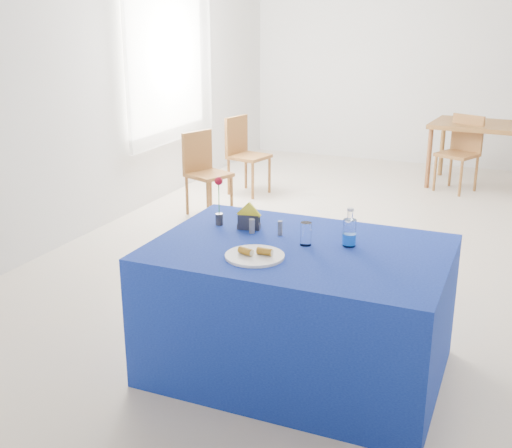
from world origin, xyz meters
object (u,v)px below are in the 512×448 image
Objects in this scene: plate at (255,256)px; chair_bg_left at (462,148)px; oak_table at (490,130)px; chair_win_b at (243,150)px; chair_win_a at (204,167)px; water_bottle at (349,233)px; blue_table at (298,309)px.

plate is 0.36× the size of chair_bg_left.
chair_bg_left is (-0.28, -0.26, -0.18)m from oak_table.
chair_bg_left is 1.00× the size of chair_win_b.
oak_table is at bearing -28.10° from chair_win_a.
plate is 0.36× the size of chair_win_b.
oak_table is at bearing 84.62° from water_bottle.
oak_table is 1.57× the size of chair_bg_left.
plate reaches higher than oak_table.
chair_win_a is (-1.91, 2.53, 0.11)m from blue_table.
chair_win_a is (-1.75, 2.78, -0.28)m from plate.
oak_table is at bearing 67.30° from chair_bg_left.
blue_table is 1.90× the size of chair_win_a.
plate is 0.37× the size of chair_win_a.
water_bottle is at bearing -135.47° from chair_win_b.
blue_table is at bearing 56.80° from plate.
chair_bg_left is at bearing -137.25° from oak_table.
chair_win_b reaches higher than blue_table.
oak_table is (0.44, 4.64, -0.15)m from water_bottle.
chair_bg_left is at bearing 83.18° from plate.
chair_win_a reaches higher than oak_table.
blue_table is 4.81m from oak_table.
blue_table is 1.84× the size of chair_bg_left.
blue_table is at bearing -154.53° from water_bottle.
oak_table is 1.57× the size of chair_win_b.
blue_table is 4.52m from chair_bg_left.
chair_win_a is (-2.59, -2.22, -0.19)m from oak_table.
water_bottle is 0.16× the size of oak_table.
chair_win_a is (-2.32, -1.97, -0.02)m from chair_bg_left.
oak_table is at bearing 80.43° from plate.
water_bottle is 3.25m from chair_win_a.
blue_table is 0.53m from water_bottle.
chair_bg_left reaches higher than chair_win_a.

